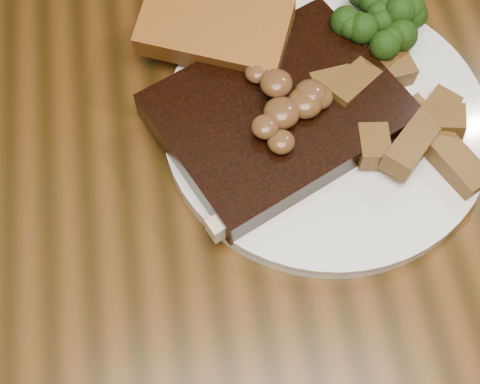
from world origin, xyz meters
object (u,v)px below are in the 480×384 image
Objects in this scene: potato_wedges at (410,97)px; garlic_bread at (216,43)px; steak at (278,113)px; dining_table at (262,255)px; plate at (325,123)px.

garlic_bread is at bearing 152.88° from potato_wedges.
steak is 0.09m from garlic_bread.
dining_table is 0.19m from potato_wedges.
dining_table is at bearing -149.88° from potato_wedges.
plate is 1.46× the size of steak.
potato_wedges is (0.13, 0.08, 0.12)m from dining_table.
potato_wedges is (0.07, 0.00, 0.02)m from plate.
dining_table is 8.50× the size of steak.
garlic_bread reaches higher than potato_wedges.
garlic_bread is 1.04× the size of potato_wedges.
steak is at bearing -38.61° from garlic_bread.
garlic_bread is at bearing 97.02° from dining_table.
steak is 1.59× the size of potato_wedges.
potato_wedges is at bearing -24.60° from steak.
dining_table is 0.20m from garlic_bread.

